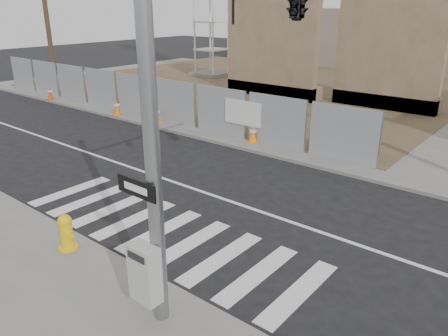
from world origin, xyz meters
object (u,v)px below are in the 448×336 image
Objects in this scene: fire_hydrant at (66,232)px; traffic_cone_b at (117,107)px; traffic_cone_a at (50,93)px; traffic_cone_c at (156,114)px; traffic_cone_d at (253,134)px; signal_pole at (256,39)px.

fire_hydrant is 13.03m from traffic_cone_b.
traffic_cone_a is at bearing 163.12° from fire_hydrant.
traffic_cone_c reaches higher than traffic_cone_b.
traffic_cone_d is at bearing 111.45° from fire_hydrant.
signal_pole is 12.92m from traffic_cone_c.
traffic_cone_c is at bearing 147.32° from signal_pole.
traffic_cone_a is at bearing -177.90° from traffic_cone_c.
fire_hydrant reaches higher than traffic_cone_b.
signal_pole is 9.47m from traffic_cone_d.
signal_pole is 8.18× the size of fire_hydrant.
fire_hydrant is 17.91m from traffic_cone_a.
signal_pole is at bearing -54.67° from traffic_cone_d.
traffic_cone_a is 0.95× the size of traffic_cone_c.
traffic_cone_d is (14.13, 0.61, -0.02)m from traffic_cone_a.
fire_hydrant is (-3.39, -2.50, -4.24)m from signal_pole.
traffic_cone_a is at bearing -177.51° from traffic_cone_d.
signal_pole reaches higher than traffic_cone_d.
traffic_cone_d is at bearing 3.62° from traffic_cone_b.
traffic_cone_a is 14.14m from traffic_cone_d.
fire_hydrant is at bearing -52.88° from traffic_cone_c.
fire_hydrant is 11.40m from traffic_cone_c.
signal_pole is 8.83× the size of traffic_cone_c.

